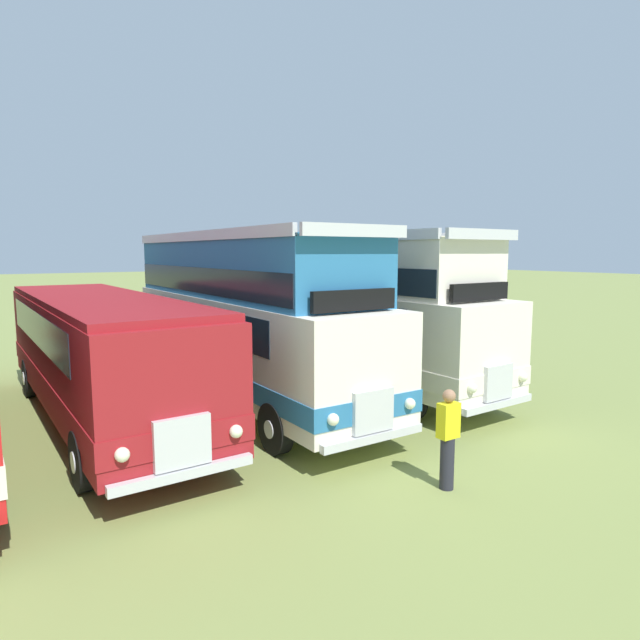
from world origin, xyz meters
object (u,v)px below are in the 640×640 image
at_px(bus_fourth_in_row, 244,314).
at_px(bus_fifth_in_row, 354,307).
at_px(marshal_person, 448,438).
at_px(bus_third_in_row, 99,348).

distance_m(bus_fourth_in_row, bus_fifth_in_row, 3.59).
relative_size(bus_fourth_in_row, bus_fifth_in_row, 1.04).
distance_m(bus_fifth_in_row, marshal_person, 7.56).
height_order(bus_fourth_in_row, bus_fifth_in_row, same).
height_order(bus_third_in_row, marshal_person, bus_third_in_row).
bearing_deg(bus_third_in_row, bus_fourth_in_row, -4.81).
xyz_separation_m(bus_third_in_row, marshal_person, (4.14, -7.10, -0.87)).
bearing_deg(bus_fourth_in_row, marshal_person, -85.44).
bearing_deg(bus_fourth_in_row, bus_third_in_row, 175.19).
relative_size(bus_third_in_row, bus_fifth_in_row, 1.06).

